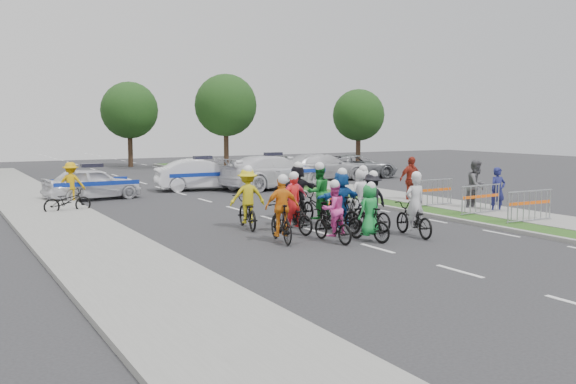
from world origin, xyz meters
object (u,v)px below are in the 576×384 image
rider_4 (371,207)px  rider_7 (361,201)px  rider_6 (292,213)px  parked_bike (67,201)px  police_car_2 (273,172)px  barrier_2 (433,194)px  rider_5 (340,205)px  rider_9 (293,205)px  rider_0 (414,215)px  rider_10 (247,204)px  spectator_0 (498,191)px  spectator_1 (477,185)px  tree_1 (226,105)px  tree_4 (129,110)px  rider_8 (318,201)px  cone_1 (321,185)px  tree_2 (359,115)px  civilian_suv (357,166)px  barrier_1 (481,201)px  police_car_1 (203,175)px  rider_2 (333,219)px  civilian_sedan (323,167)px  police_car_0 (93,183)px  spectator_2 (411,180)px  rider_1 (369,218)px  rider_3 (282,216)px  marshal_hiviz (71,183)px  rider_11 (297,195)px  barrier_0 (529,208)px  cone_0 (333,196)px

rider_4 → rider_7: size_ratio=0.96×
rider_6 → parked_bike: (-5.07, 7.66, -0.16)m
police_car_2 → barrier_2: bearing=-177.3°
rider_5 → rider_9: 1.79m
rider_0 → rider_4: bearing=-67.3°
rider_10 → spectator_0: (9.38, -1.48, 0.08)m
spectator_1 → rider_7: bearing=168.4°
rider_7 → parked_bike: (-8.00, 7.10, -0.29)m
tree_1 → tree_4: tree_1 is taller
rider_8 → parked_bike: size_ratio=1.18×
rider_9 → cone_1: rider_9 is taller
rider_10 → tree_2: 29.19m
rider_5 → rider_6: size_ratio=1.03×
rider_0 → rider_8: rider_8 is taller
spectator_1 → civilian_suv: bearing=57.7°
rider_0 → tree_4: tree_4 is taller
police_car_2 → barrier_2: (1.89, -9.51, -0.27)m
rider_9 → barrier_1: rider_9 is taller
police_car_1 → cone_1: bearing=-120.7°
rider_2 → rider_4: (2.17, 1.14, 0.06)m
rider_5 → cone_1: 11.14m
rider_4 → civilian_sedan: size_ratio=0.35×
police_car_0 → tree_4: tree_4 is taller
rider_7 → tree_4: tree_4 is taller
spectator_2 → rider_1: bearing=-137.5°
rider_2 → spectator_1: bearing=-164.5°
rider_7 → tree_2: size_ratio=0.33×
rider_1 → rider_3: size_ratio=0.88×
rider_9 → tree_1: size_ratio=0.26×
rider_9 → parked_bike: rider_9 is taller
spectator_1 → tree_2: tree_2 is taller
marshal_hiviz → barrier_1: size_ratio=0.84×
barrier_1 → tree_4: bearing=96.8°
spectator_2 → parked_bike: spectator_2 is taller
rider_11 → barrier_0: 7.61m
barrier_0 → barrier_2: same height
rider_10 → rider_1: bearing=130.7°
police_car_0 → civilian_sedan: 13.89m
rider_3 → barrier_0: 8.57m
civilian_sedan → cone_0: size_ratio=7.55×
civilian_sedan → cone_1: size_ratio=7.55×
civilian_sedan → rider_11: bearing=149.4°
civilian_sedan → spectator_1: (-1.86, -13.57, 0.19)m
spectator_1 → marshal_hiviz: size_ratio=1.14×
barrier_2 → cone_1: size_ratio=2.86×
rider_6 → cone_1: bearing=-136.6°
rider_6 → civilian_suv: rider_6 is taller
police_car_0 → cone_1: (10.09, -2.38, -0.36)m
rider_11 → rider_8: bearing=104.6°
barrier_2 → tree_1: tree_1 is taller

